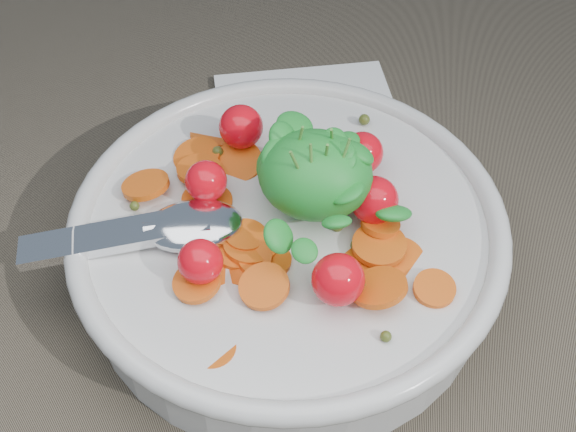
# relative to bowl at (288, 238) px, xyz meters

# --- Properties ---
(ground) EXTENTS (6.00, 6.00, 0.00)m
(ground) POSITION_rel_bowl_xyz_m (-0.00, -0.03, -0.04)
(ground) COLOR #695E4B
(ground) RESTS_ON ground
(bowl) EXTENTS (0.34, 0.31, 0.13)m
(bowl) POSITION_rel_bowl_xyz_m (0.00, 0.00, 0.00)
(bowl) COLOR silver
(bowl) RESTS_ON ground
(napkin) EXTENTS (0.20, 0.18, 0.01)m
(napkin) POSITION_rel_bowl_xyz_m (-0.01, 0.17, -0.03)
(napkin) COLOR white
(napkin) RESTS_ON ground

